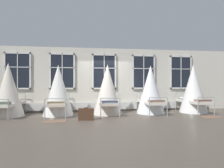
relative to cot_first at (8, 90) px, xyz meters
name	(u,v)px	position (x,y,z in m)	size (l,w,h in m)	color
ground	(107,115)	(4.09, -0.17, -1.07)	(25.17, 25.17, 0.00)	brown
back_wall_with_windows	(104,80)	(4.09, 1.18, 0.49)	(13.58, 0.10, 3.12)	beige
window_bank	(104,88)	(4.09, 1.06, 0.04)	(9.33, 0.10, 2.75)	black
cot_first	(8,90)	(0.00, 0.00, 0.00)	(1.28, 1.98, 2.21)	#9EA3A8
cot_second	(58,91)	(2.01, -0.01, -0.03)	(1.28, 1.97, 2.15)	#9EA3A8
cot_third	(107,90)	(4.12, 0.00, 0.00)	(1.28, 1.96, 2.21)	#9EA3A8
cot_fourth	(151,90)	(6.11, 0.01, -0.01)	(1.28, 1.96, 2.19)	#9EA3A8
cot_fifth	(193,89)	(8.19, -0.03, 0.03)	(1.28, 1.97, 2.26)	#9EA3A8
rug_second	(55,121)	(2.06, -1.37, -1.07)	(0.80, 0.56, 0.01)	brown
rug_fifth	(211,117)	(8.15, -1.37, -1.07)	(0.80, 0.56, 0.01)	brown
suitcase_dark	(86,114)	(3.17, -1.28, -0.85)	(0.58, 0.27, 0.47)	#472D1E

